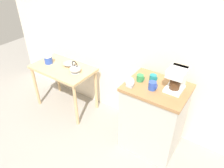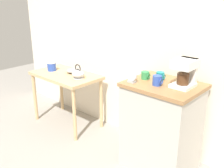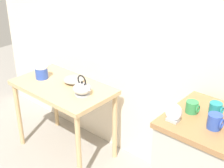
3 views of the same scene
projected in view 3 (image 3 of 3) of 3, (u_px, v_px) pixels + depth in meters
back_wall at (173, 17)px, 2.36m from camera, size 4.40×0.10×2.80m
wooden_table at (63, 95)px, 2.90m from camera, size 0.94×0.54×0.72m
bowl_stoneware at (74, 80)px, 2.89m from camera, size 0.19×0.19×0.06m
teakettle at (82, 89)px, 2.67m from camera, size 0.19×0.16×0.18m
canister_enamel at (42, 72)px, 2.97m from camera, size 0.12×0.12×0.12m
mug_tall_green at (192, 107)px, 2.03m from camera, size 0.09×0.08×0.08m
mug_blue at (215, 121)px, 1.86m from camera, size 0.09×0.08×0.09m
mug_dark_teal at (216, 108)px, 2.01m from camera, size 0.09×0.08×0.08m
table_clock at (173, 114)px, 1.93m from camera, size 0.11×0.05×0.12m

